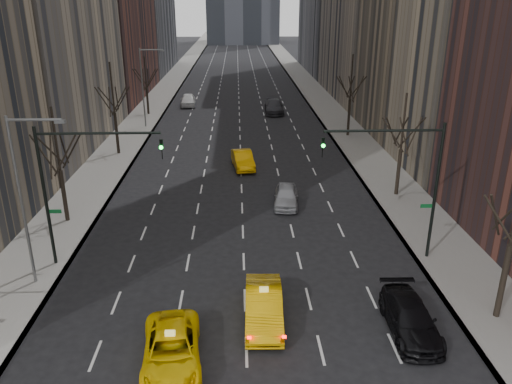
{
  "coord_description": "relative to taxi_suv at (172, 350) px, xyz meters",
  "views": [
    {
      "loc": [
        -0.25,
        -13.66,
        14.29
      ],
      "look_at": [
        0.8,
        14.17,
        3.5
      ],
      "focal_mm": 35.0,
      "sensor_mm": 36.0,
      "label": 1
    }
  ],
  "objects": [
    {
      "name": "taxi_suv",
      "position": [
        0.0,
        0.0,
        0.0
      ],
      "size": [
        2.86,
        5.36,
        1.43
      ],
      "primitive_type": "imported",
      "rotation": [
        0.0,
        0.0,
        0.1
      ],
      "color": "yellow",
      "rests_on": "ground"
    },
    {
      "name": "sidewalk_right",
      "position": [
        15.36,
        66.64,
        -0.64
      ],
      "size": [
        4.5,
        320.0,
        0.15
      ],
      "primitive_type": "cube",
      "color": "slate",
      "rests_on": "ground"
    },
    {
      "name": "tree_rw_c",
      "position": [
        15.11,
        36.64,
        3.32
      ],
      "size": [
        3.36,
        3.5,
        8.74
      ],
      "color": "black",
      "rests_on": "ground"
    },
    {
      "name": "taxi_sedan",
      "position": [
        3.98,
        2.86,
        0.09
      ],
      "size": [
        1.85,
        4.95,
        1.62
      ],
      "primitive_type": "imported",
      "rotation": [
        0.0,
        0.0,
        -0.03
      ],
      "color": "#DFA204",
      "rests_on": "ground"
    },
    {
      "name": "tree_lw_b",
      "position": [
        -8.89,
        14.64,
        3.0
      ],
      "size": [
        3.36,
        3.5,
        7.82
      ],
      "color": "black",
      "rests_on": "ground"
    },
    {
      "name": "parked_suv_black",
      "position": [
        10.61,
        1.81,
        0.0
      ],
      "size": [
        2.1,
        4.98,
        1.43
      ],
      "primitive_type": "imported",
      "rotation": [
        0.0,
        0.0,
        -0.02
      ],
      "color": "black",
      "rests_on": "ground"
    },
    {
      "name": "far_car_white",
      "position": [
        -4.16,
        54.44,
        0.13
      ],
      "size": [
        2.32,
        5.1,
        1.7
      ],
      "primitive_type": "imported",
      "rotation": [
        0.0,
        0.0,
        0.06
      ],
      "color": "white",
      "rests_on": "ground"
    },
    {
      "name": "far_suv_grey",
      "position": [
        7.79,
        49.19,
        0.14
      ],
      "size": [
        2.49,
        5.95,
        1.72
      ],
      "primitive_type": "imported",
      "rotation": [
        0.0,
        0.0,
        -0.01
      ],
      "color": "#2F2E33",
      "rests_on": "ground"
    },
    {
      "name": "traffic_mast_right",
      "position": [
        12.22,
        8.64,
        4.77
      ],
      "size": [
        6.69,
        0.39,
        8.0
      ],
      "color": "black",
      "rests_on": "ground"
    },
    {
      "name": "tree_rw_a",
      "position": [
        15.11,
        2.64,
        3.16
      ],
      "size": [
        3.36,
        3.5,
        8.28
      ],
      "color": "black",
      "rests_on": "ground"
    },
    {
      "name": "tree_lw_d",
      "position": [
        -8.89,
        48.64,
        2.85
      ],
      "size": [
        3.36,
        3.5,
        7.36
      ],
      "color": "black",
      "rests_on": "ground"
    },
    {
      "name": "traffic_mast_left",
      "position": [
        -5.99,
        8.64,
        4.77
      ],
      "size": [
        6.69,
        0.39,
        8.0
      ],
      "color": "black",
      "rests_on": "ground"
    },
    {
      "name": "streetlight_near",
      "position": [
        -7.73,
        6.64,
        4.9
      ],
      "size": [
        2.83,
        0.22,
        9.0
      ],
      "color": "slate",
      "rests_on": "ground"
    },
    {
      "name": "tree_lw_c",
      "position": [
        -8.89,
        30.64,
        3.32
      ],
      "size": [
        3.36,
        3.5,
        8.74
      ],
      "color": "black",
      "rests_on": "ground"
    },
    {
      "name": "far_taxi",
      "position": [
        3.29,
        25.99,
        0.06
      ],
      "size": [
        2.25,
        4.87,
        1.55
      ],
      "primitive_type": "imported",
      "rotation": [
        0.0,
        0.0,
        0.13
      ],
      "color": "#FFAC05",
      "rests_on": "ground"
    },
    {
      "name": "streetlight_far",
      "position": [
        -7.73,
        41.64,
        4.9
      ],
      "size": [
        2.83,
        0.22,
        9.0
      ],
      "color": "slate",
      "rests_on": "ground"
    },
    {
      "name": "silver_sedan_ahead",
      "position": [
        6.38,
        17.07,
        0.01
      ],
      "size": [
        2.18,
        4.45,
        1.46
      ],
      "primitive_type": "imported",
      "rotation": [
        0.0,
        0.0,
        -0.11
      ],
      "color": "#989AA0",
      "rests_on": "ground"
    },
    {
      "name": "tree_rw_b",
      "position": [
        15.11,
        18.64,
        3.0
      ],
      "size": [
        3.36,
        3.5,
        7.82
      ],
      "color": "black",
      "rests_on": "ground"
    },
    {
      "name": "sidewalk_left",
      "position": [
        -9.14,
        66.64,
        -0.64
      ],
      "size": [
        4.5,
        320.0,
        0.15
      ],
      "primitive_type": "cube",
      "color": "slate",
      "rests_on": "ground"
    }
  ]
}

